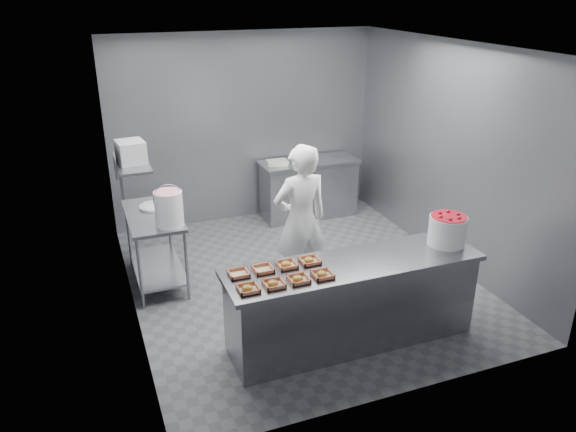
% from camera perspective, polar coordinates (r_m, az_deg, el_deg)
% --- Properties ---
extents(floor, '(4.50, 4.50, 0.00)m').
position_cam_1_polar(floor, '(7.01, 1.32, -6.51)').
color(floor, '#4C4C51').
rests_on(floor, ground).
extents(ceiling, '(4.50, 4.50, 0.00)m').
position_cam_1_polar(ceiling, '(6.15, 1.56, 16.90)').
color(ceiling, white).
rests_on(ceiling, wall_back).
extents(wall_back, '(4.00, 0.04, 2.80)m').
position_cam_1_polar(wall_back, '(8.49, -4.42, 8.86)').
color(wall_back, slate).
rests_on(wall_back, ground).
extents(wall_left, '(0.04, 4.50, 2.80)m').
position_cam_1_polar(wall_left, '(6.01, -16.49, 2.09)').
color(wall_left, slate).
rests_on(wall_left, ground).
extents(wall_right, '(0.04, 4.50, 2.80)m').
position_cam_1_polar(wall_right, '(7.41, 15.96, 5.99)').
color(wall_right, slate).
rests_on(wall_right, ground).
extents(service_counter, '(2.60, 0.70, 0.90)m').
position_cam_1_polar(service_counter, '(5.73, 6.54, -8.66)').
color(service_counter, slate).
rests_on(service_counter, ground).
extents(prep_table, '(0.60, 1.20, 0.90)m').
position_cam_1_polar(prep_table, '(6.90, -13.37, -2.16)').
color(prep_table, slate).
rests_on(prep_table, ground).
extents(back_counter, '(1.50, 0.60, 0.90)m').
position_cam_1_polar(back_counter, '(8.74, 2.09, 2.84)').
color(back_counter, slate).
rests_on(back_counter, ground).
extents(wall_shelf, '(0.35, 0.90, 0.03)m').
position_cam_1_polar(wall_shelf, '(6.55, -15.60, 5.25)').
color(wall_shelf, slate).
rests_on(wall_shelf, wall_left).
extents(tray_0, '(0.19, 0.18, 0.06)m').
position_cam_1_polar(tray_0, '(5.00, -4.09, -7.37)').
color(tray_0, tan).
rests_on(tray_0, service_counter).
extents(tray_1, '(0.19, 0.18, 0.06)m').
position_cam_1_polar(tray_1, '(5.06, -1.48, -6.89)').
color(tray_1, tan).
rests_on(tray_1, service_counter).
extents(tray_2, '(0.19, 0.18, 0.06)m').
position_cam_1_polar(tray_2, '(5.14, 1.06, -6.42)').
color(tray_2, tan).
rests_on(tray_2, service_counter).
extents(tray_3, '(0.19, 0.18, 0.06)m').
position_cam_1_polar(tray_3, '(5.22, 3.51, -5.95)').
color(tray_3, tan).
rests_on(tray_3, service_counter).
extents(tray_4, '(0.19, 0.18, 0.04)m').
position_cam_1_polar(tray_4, '(5.25, -5.05, -5.83)').
color(tray_4, tan).
rests_on(tray_4, service_counter).
extents(tray_5, '(0.19, 0.18, 0.04)m').
position_cam_1_polar(tray_5, '(5.31, -2.55, -5.41)').
color(tray_5, tan).
rests_on(tray_5, service_counter).
extents(tray_6, '(0.19, 0.18, 0.06)m').
position_cam_1_polar(tray_6, '(5.38, -0.15, -4.96)').
color(tray_6, tan).
rests_on(tray_6, service_counter).
extents(tray_7, '(0.19, 0.18, 0.06)m').
position_cam_1_polar(tray_7, '(5.46, 2.21, -4.53)').
color(tray_7, tan).
rests_on(tray_7, service_counter).
extents(worker, '(0.69, 0.48, 1.81)m').
position_cam_1_polar(worker, '(6.38, 1.29, -0.54)').
color(worker, white).
rests_on(worker, ground).
extents(strawberry_tub, '(0.38, 0.38, 0.32)m').
position_cam_1_polar(strawberry_tub, '(6.00, 15.89, -1.30)').
color(strawberry_tub, white).
rests_on(strawberry_tub, service_counter).
extents(glaze_bucket, '(0.33, 0.31, 0.48)m').
position_cam_1_polar(glaze_bucket, '(6.36, -12.02, 0.84)').
color(glaze_bucket, white).
rests_on(glaze_bucket, prep_table).
extents(bucket_lid, '(0.39, 0.39, 0.03)m').
position_cam_1_polar(bucket_lid, '(6.97, -13.57, 0.94)').
color(bucket_lid, white).
rests_on(bucket_lid, prep_table).
extents(rag, '(0.16, 0.15, 0.02)m').
position_cam_1_polar(rag, '(7.10, -13.76, 1.32)').
color(rag, '#CCB28C').
rests_on(rag, prep_table).
extents(appliance, '(0.32, 0.36, 0.24)m').
position_cam_1_polar(appliance, '(6.47, -15.68, 6.30)').
color(appliance, gray).
rests_on(appliance, wall_shelf).
extents(paper_stack, '(0.34, 0.28, 0.06)m').
position_cam_1_polar(paper_stack, '(8.41, -1.09, 5.47)').
color(paper_stack, silver).
rests_on(paper_stack, back_counter).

